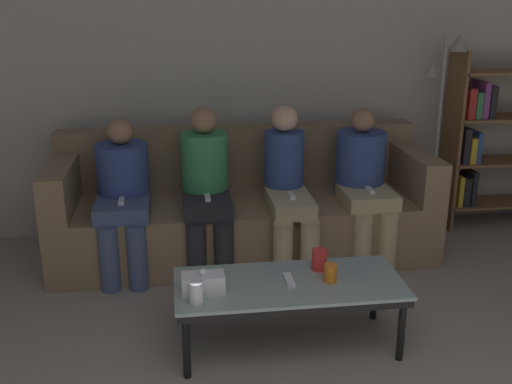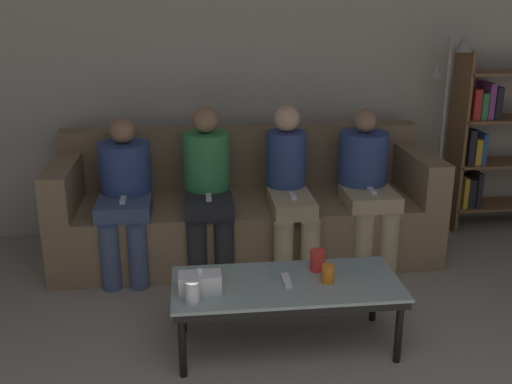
# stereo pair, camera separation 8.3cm
# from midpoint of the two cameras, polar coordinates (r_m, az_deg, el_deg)

# --- Properties ---
(wall_back) EXTENTS (12.00, 0.06, 2.60)m
(wall_back) POSITION_cam_midpoint_polar(r_m,az_deg,el_deg) (4.74, -1.21, 11.63)
(wall_back) COLOR #B7B2A3
(wall_back) RESTS_ON ground_plane
(couch) EXTENTS (2.72, 0.91, 0.89)m
(couch) POSITION_cam_midpoint_polar(r_m,az_deg,el_deg) (4.45, -0.49, -1.72)
(couch) COLOR #897051
(couch) RESTS_ON ground_plane
(coffee_table) EXTENTS (1.22, 0.53, 0.39)m
(coffee_table) POSITION_cam_midpoint_polar(r_m,az_deg,el_deg) (3.25, 3.65, -9.19)
(coffee_table) COLOR #8C9E99
(coffee_table) RESTS_ON ground_plane
(cup_near_left) EXTENTS (0.08, 0.08, 0.12)m
(cup_near_left) POSITION_cam_midpoint_polar(r_m,az_deg,el_deg) (3.35, 6.58, -6.48)
(cup_near_left) COLOR red
(cup_near_left) RESTS_ON coffee_table
(cup_near_right) EXTENTS (0.07, 0.07, 0.12)m
(cup_near_right) POSITION_cam_midpoint_polar(r_m,az_deg,el_deg) (3.01, -5.28, -9.49)
(cup_near_right) COLOR silver
(cup_near_right) RESTS_ON coffee_table
(cup_far_center) EXTENTS (0.07, 0.07, 0.10)m
(cup_far_center) POSITION_cam_midpoint_polar(r_m,az_deg,el_deg) (3.23, 7.60, -7.73)
(cup_far_center) COLOR orange
(cup_far_center) RESTS_ON coffee_table
(tissue_box) EXTENTS (0.22, 0.12, 0.13)m
(tissue_box) POSITION_cam_midpoint_polar(r_m,az_deg,el_deg) (3.12, -4.59, -8.58)
(tissue_box) COLOR white
(tissue_box) RESTS_ON coffee_table
(game_remote) EXTENTS (0.04, 0.15, 0.02)m
(game_remote) POSITION_cam_midpoint_polar(r_m,az_deg,el_deg) (3.23, 3.66, -8.41)
(game_remote) COLOR white
(game_remote) RESTS_ON coffee_table
(bookshelf) EXTENTS (0.99, 0.32, 1.46)m
(bookshelf) POSITION_cam_midpoint_polar(r_m,az_deg,el_deg) (5.25, 22.52, 4.54)
(bookshelf) COLOR brown
(bookshelf) RESTS_ON ground_plane
(standing_lamp) EXTENTS (0.31, 0.26, 1.57)m
(standing_lamp) POSITION_cam_midpoint_polar(r_m,az_deg,el_deg) (4.84, 18.06, 6.80)
(standing_lamp) COLOR gray
(standing_lamp) RESTS_ON ground_plane
(seated_person_left_end) EXTENTS (0.36, 0.65, 1.06)m
(seated_person_left_end) POSITION_cam_midpoint_polar(r_m,az_deg,el_deg) (4.17, -11.83, 0.18)
(seated_person_left_end) COLOR #47567A
(seated_person_left_end) RESTS_ON ground_plane
(seated_person_mid_left) EXTENTS (0.32, 0.65, 1.13)m
(seated_person_mid_left) POSITION_cam_midpoint_polar(r_m,az_deg,el_deg) (4.14, -4.06, 0.74)
(seated_person_mid_left) COLOR #28282D
(seated_person_mid_left) RESTS_ON ground_plane
(seated_person_mid_right) EXTENTS (0.31, 0.69, 1.12)m
(seated_person_mid_right) POSITION_cam_midpoint_polar(r_m,az_deg,el_deg) (4.17, 3.73, 0.65)
(seated_person_mid_right) COLOR tan
(seated_person_mid_right) RESTS_ON ground_plane
(seated_person_right_end) EXTENTS (0.36, 0.65, 1.09)m
(seated_person_right_end) POSITION_cam_midpoint_polar(r_m,az_deg,el_deg) (4.34, 10.97, 1.16)
(seated_person_right_end) COLOR tan
(seated_person_right_end) RESTS_ON ground_plane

